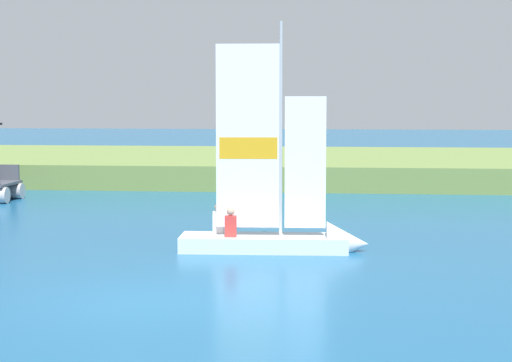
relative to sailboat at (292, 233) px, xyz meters
name	(u,v)px	position (x,y,z in m)	size (l,w,h in m)	color
ground_plane	(149,302)	(-2.33, -5.71, -0.46)	(200.00, 200.00, 0.00)	#195684
shore_bank	(272,165)	(-2.33, 21.57, 0.07)	(80.00, 15.93, 1.06)	olive
sailboat	(292,233)	(0.00, 0.00, 0.00)	(4.75, 1.45, 6.05)	silver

